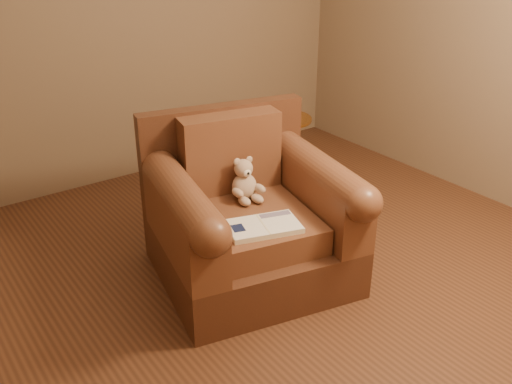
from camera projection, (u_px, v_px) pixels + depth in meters
floor at (281, 283)px, 3.37m from camera, size 4.00×4.00×0.00m
armchair at (248, 218)px, 3.34m from camera, size 1.22×1.18×0.94m
teddy_bear at (245, 183)px, 3.34m from camera, size 0.19×0.22×0.26m
guidebook at (263, 226)px, 3.04m from camera, size 0.44×0.34×0.03m
side_table at (281, 154)px, 4.33m from camera, size 0.44×0.44×0.62m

